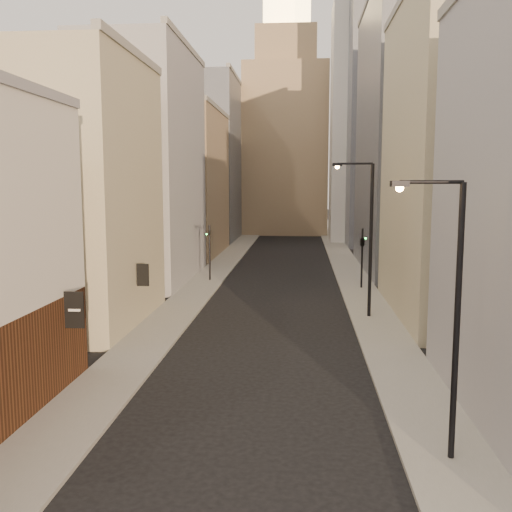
{
  "coord_description": "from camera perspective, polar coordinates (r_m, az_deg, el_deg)",
  "views": [
    {
      "loc": [
        1.8,
        -7.82,
        8.7
      ],
      "look_at": [
        -0.36,
        19.16,
        5.2
      ],
      "focal_mm": 40.0,
      "sensor_mm": 36.0,
      "label": 1
    }
  ],
  "objects": [
    {
      "name": "right_bldg_wingrid",
      "position": [
        58.87,
        14.83,
        11.32
      ],
      "size": [
        8.0,
        20.0,
        26.0
      ],
      "primitive_type": "cube",
      "color": "gray",
      "rests_on": "ground"
    },
    {
      "name": "left_bldg_tan",
      "position": [
        69.21,
        -6.99,
        7.15
      ],
      "size": [
        8.0,
        18.0,
        17.0
      ],
      "primitive_type": "cube",
      "color": "#9B7F5D",
      "rests_on": "ground"
    },
    {
      "name": "traffic_light_left",
      "position": [
        50.1,
        -4.67,
        1.55
      ],
      "size": [
        0.56,
        0.45,
        5.0
      ],
      "rotation": [
        0.0,
        0.0,
        3.17
      ],
      "color": "black",
      "rests_on": "ground"
    },
    {
      "name": "white_tower",
      "position": [
        86.78,
        10.26,
        13.81
      ],
      "size": [
        8.0,
        8.0,
        41.5
      ],
      "color": "silver",
      "rests_on": "ground"
    },
    {
      "name": "clock_tower",
      "position": [
        100.26,
        3.02,
        12.47
      ],
      "size": [
        14.0,
        14.0,
        44.9
      ],
      "color": "#9B7F5D",
      "rests_on": "ground"
    },
    {
      "name": "left_bldg_beige",
      "position": [
        36.54,
        -17.72,
        5.92
      ],
      "size": [
        8.0,
        12.0,
        16.0
      ],
      "primitive_type": "cube",
      "color": "tan",
      "rests_on": "ground"
    },
    {
      "name": "sidewalk_left",
      "position": [
        63.95,
        -2.93,
        -0.39
      ],
      "size": [
        3.0,
        140.0,
        0.15
      ],
      "primitive_type": "cube",
      "color": "gray",
      "rests_on": "ground"
    },
    {
      "name": "streetlamp_near",
      "position": [
        18.26,
        18.88,
        -4.7
      ],
      "size": [
        2.28,
        0.6,
        8.77
      ],
      "rotation": [
        0.0,
        0.0,
        0.18
      ],
      "color": "black",
      "rests_on": "ground"
    },
    {
      "name": "sidewalk_right",
      "position": [
        63.59,
        8.77,
        -0.51
      ],
      "size": [
        3.0,
        140.0,
        0.15
      ],
      "primitive_type": "cube",
      "color": "gray",
      "rests_on": "ground"
    },
    {
      "name": "highrise",
      "position": [
        88.97,
        15.77,
        18.09
      ],
      "size": [
        21.0,
        23.0,
        51.2
      ],
      "color": "gray",
      "rests_on": "ground"
    },
    {
      "name": "left_bldg_grey",
      "position": [
        51.71,
        -11.04,
        8.67
      ],
      "size": [
        8.0,
        16.0,
        20.0
      ],
      "primitive_type": "cube",
      "color": "gray",
      "rests_on": "ground"
    },
    {
      "name": "streetlamp_mid",
      "position": [
        36.82,
        11.03,
        2.52
      ],
      "size": [
        2.61,
        0.3,
        9.94
      ],
      "rotation": [
        0.0,
        0.0,
        -0.03
      ],
      "color": "black",
      "rests_on": "ground"
    },
    {
      "name": "left_bldg_wingrid",
      "position": [
        88.96,
        -4.42,
        9.47
      ],
      "size": [
        8.0,
        20.0,
        24.0
      ],
      "primitive_type": "cube",
      "color": "gray",
      "rests_on": "ground"
    },
    {
      "name": "right_bldg_beige",
      "position": [
        39.2,
        19.9,
        8.84
      ],
      "size": [
        8.0,
        16.0,
        20.0
      ],
      "primitive_type": "cube",
      "color": "tan",
      "rests_on": "ground"
    },
    {
      "name": "traffic_light_right",
      "position": [
        47.08,
        10.59,
        1.32
      ],
      "size": [
        0.69,
        0.69,
        5.0
      ],
      "rotation": [
        0.0,
        0.0,
        3.33
      ],
      "color": "black",
      "rests_on": "ground"
    }
  ]
}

